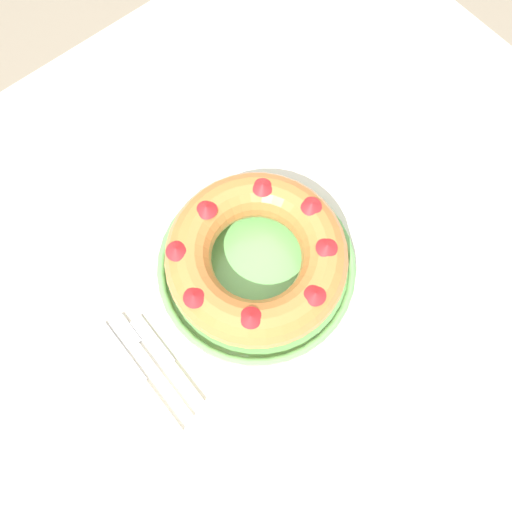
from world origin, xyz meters
name	(u,v)px	position (x,y,z in m)	size (l,w,h in m)	color
ground_plane	(263,340)	(0.00, 0.00, 0.00)	(8.00, 8.00, 0.00)	gray
dining_table	(268,276)	(0.00, 0.00, 0.68)	(1.25, 1.11, 0.77)	silver
serving_dish	(256,266)	(-0.03, 0.00, 0.79)	(0.31, 0.31, 0.03)	#6BB760
bundt_cake	(256,256)	(-0.03, 0.00, 0.83)	(0.27, 0.27, 0.08)	#C67538
fork	(146,359)	(-0.24, 0.00, 0.78)	(0.02, 0.19, 0.01)	white
serving_knife	(143,386)	(-0.27, -0.03, 0.78)	(0.02, 0.20, 0.01)	white
cake_knife	(171,367)	(-0.22, -0.04, 0.78)	(0.02, 0.16, 0.01)	white
napkin	(404,191)	(0.25, -0.05, 0.77)	(0.13, 0.09, 0.00)	#B2D1B7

